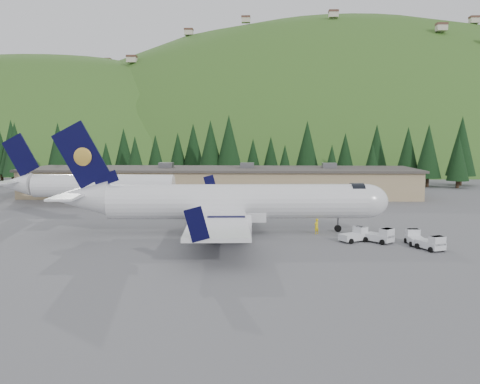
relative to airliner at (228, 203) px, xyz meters
name	(u,v)px	position (x,y,z in m)	size (l,w,h in m)	color
ground	(238,232)	(1.11, 0.07, -3.38)	(600.00, 600.00, 0.00)	#5C5C61
airliner	(228,203)	(0.00, 0.00, 0.00)	(38.18, 35.81, 12.67)	white
second_airliner	(85,185)	(-23.81, 22.07, -0.05)	(27.50, 11.00, 10.05)	white
baggage_tug_a	(355,235)	(13.57, -4.80, -2.69)	(3.18, 2.78, 1.53)	silver
baggage_tug_b	(381,236)	(16.04, -5.46, -2.67)	(3.13, 3.13, 1.58)	silver
baggage_tug_c	(415,238)	(19.34, -6.04, -2.72)	(1.71, 2.77, 1.47)	silver
terminal_building	(220,181)	(-3.90, 38.07, -0.75)	(71.00, 17.00, 6.10)	tan
baggage_tug_d	(432,244)	(20.17, -8.96, -2.70)	(2.54, 3.15, 1.50)	silver
ramp_worker	(317,226)	(9.98, -0.62, -2.51)	(0.64, 0.42, 1.74)	yellow
tree_line	(219,151)	(-6.11, 61.94, 4.22)	(113.53, 18.62, 14.30)	black
hills	(360,320)	(54.45, 207.45, -86.17)	(614.00, 330.00, 300.00)	#3A5E1E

